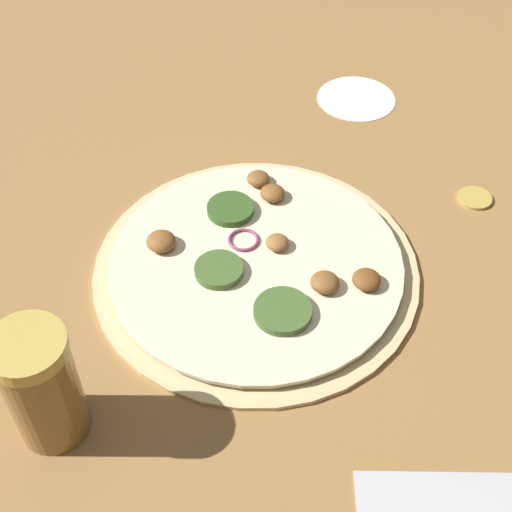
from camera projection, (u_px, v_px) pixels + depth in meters
ground_plane at (256, 270)px, 0.67m from camera, size 3.00×3.00×0.00m
pizza at (256, 264)px, 0.67m from camera, size 0.31×0.31×0.03m
spice_jar at (42, 386)px, 0.52m from camera, size 0.06×0.06×0.11m
loose_cap at (475, 197)px, 0.74m from camera, size 0.04×0.04×0.01m
flour_patch at (356, 98)px, 0.86m from camera, size 0.10×0.10×0.00m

